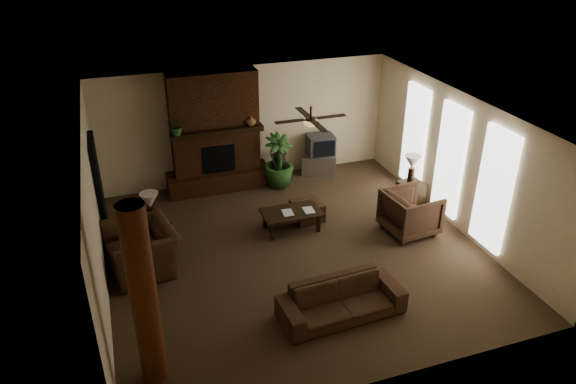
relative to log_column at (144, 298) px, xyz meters
name	(u,v)px	position (x,y,z in m)	size (l,w,h in m)	color
room_shell	(295,187)	(2.95, 2.40, 0.00)	(7.00, 7.00, 7.00)	#4C3826
fireplace	(216,142)	(2.15, 5.62, -0.24)	(2.40, 0.70, 2.80)	#4C2814
windows	(450,160)	(6.40, 2.60, -0.05)	(0.08, 3.65, 2.35)	white
log_column	(144,298)	(0.00, 0.00, 0.00)	(0.36, 0.36, 2.80)	brown
doorway	(99,189)	(-0.49, 4.20, -0.35)	(0.10, 1.00, 2.10)	black
ceiling_fan	(311,121)	(3.35, 2.70, 1.13)	(1.35, 1.35, 0.37)	black
sofa	(342,295)	(3.04, 0.39, -1.00)	(2.04, 0.60, 0.80)	#452E1D
armchair_left	(141,242)	(0.11, 2.75, -0.82)	(1.32, 0.86, 1.15)	#452E1D
armchair_right	(411,210)	(5.42, 2.32, -0.90)	(0.97, 0.91, 1.00)	#452E1D
coffee_table	(291,214)	(3.15, 3.18, -1.03)	(1.20, 0.70, 0.43)	black
ottoman	(307,211)	(3.62, 3.49, -1.20)	(0.60, 0.60, 0.40)	#452E1D
tv_stand	(319,164)	(4.72, 5.55, -1.15)	(0.85, 0.50, 0.50)	silver
tv	(321,145)	(4.74, 5.54, -0.64)	(0.68, 0.57, 0.52)	#3A3A3D
floor_vase	(279,165)	(3.63, 5.46, -0.97)	(0.34, 0.34, 0.77)	black
floor_plant	(278,172)	(3.53, 5.22, -1.04)	(0.72, 1.29, 0.72)	#295120
side_table_left	(155,234)	(0.42, 3.46, -1.12)	(0.50, 0.50, 0.55)	black
lamp_left	(150,203)	(0.40, 3.41, -0.40)	(0.42, 0.42, 0.65)	black
side_table_right	(411,194)	(6.04, 3.33, -1.12)	(0.50, 0.50, 0.55)	black
lamp_right	(412,164)	(6.01, 3.36, -0.40)	(0.38, 0.38, 0.65)	black
mantel_plant	(177,128)	(1.27, 5.31, 0.32)	(0.38, 0.42, 0.33)	#295120
mantel_vase	(251,121)	(2.94, 5.37, 0.27)	(0.22, 0.23, 0.22)	brown
book_a	(282,208)	(2.94, 3.14, -0.83)	(0.22, 0.03, 0.29)	#999999
book_b	(304,205)	(3.39, 3.10, -0.82)	(0.21, 0.02, 0.29)	#999999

